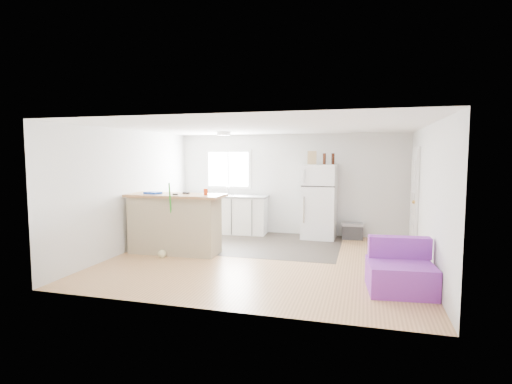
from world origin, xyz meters
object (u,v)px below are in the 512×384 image
(cooler, at_px, (352,231))
(bottle_right, at_px, (333,159))
(cleaner_jug, at_px, (202,250))
(bottle_left, at_px, (324,159))
(red_cup, at_px, (206,192))
(cardboard_box, at_px, (312,158))
(peninsula, at_px, (175,223))
(kitchen_cabinets, at_px, (226,214))
(mop, at_px, (164,245))
(purple_seat, at_px, (400,272))
(refrigerator, at_px, (319,202))
(blue_tray, at_px, (153,193))

(cooler, xyz_separation_m, bottle_right, (-0.45, -0.11, 1.63))
(cleaner_jug, bearing_deg, bottle_left, 31.58)
(bottle_left, xyz_separation_m, bottle_right, (0.18, 0.06, 0.00))
(red_cup, bearing_deg, cardboard_box, 50.22)
(cleaner_jug, bearing_deg, peninsula, 149.31)
(kitchen_cabinets, height_order, mop, mop)
(bottle_left, relative_size, bottle_right, 1.00)
(kitchen_cabinets, xyz_separation_m, cardboard_box, (2.11, -0.08, 1.37))
(purple_seat, relative_size, cardboard_box, 3.17)
(mop, bearing_deg, kitchen_cabinets, 64.90)
(cleaner_jug, bearing_deg, refrigerator, 33.90)
(peninsula, bearing_deg, red_cup, -0.37)
(mop, bearing_deg, purple_seat, -28.86)
(kitchen_cabinets, distance_m, purple_seat, 5.03)
(bottle_right, bearing_deg, mop, -139.27)
(blue_tray, xyz_separation_m, bottle_left, (3.09, 2.11, 0.65))
(cleaner_jug, xyz_separation_m, mop, (-0.68, -0.20, 0.10))
(refrigerator, height_order, red_cup, refrigerator)
(blue_tray, distance_m, bottle_right, 3.98)
(blue_tray, height_order, bottle_left, bottle_left)
(peninsula, height_order, bottle_right, bottle_right)
(peninsula, relative_size, blue_tray, 6.32)
(cleaner_jug, bearing_deg, cooler, 25.88)
(refrigerator, bearing_deg, purple_seat, -62.92)
(cooler, relative_size, cardboard_box, 1.67)
(blue_tray, bearing_deg, kitchen_cabinets, 72.57)
(red_cup, relative_size, blue_tray, 0.40)
(kitchen_cabinets, relative_size, purple_seat, 2.22)
(cooler, bearing_deg, peninsula, -149.73)
(refrigerator, bearing_deg, cleaner_jug, -127.60)
(bottle_left, bearing_deg, peninsula, -142.24)
(kitchen_cabinets, distance_m, blue_tray, 2.44)
(cooler, xyz_separation_m, purple_seat, (0.76, -3.37, 0.08))
(kitchen_cabinets, xyz_separation_m, red_cup, (0.38, -2.16, 0.74))
(purple_seat, xyz_separation_m, mop, (-4.09, 0.77, -0.03))
(cooler, bearing_deg, blue_tray, -152.27)
(kitchen_cabinets, bearing_deg, cooler, -1.60)
(purple_seat, distance_m, bottle_right, 3.80)
(kitchen_cabinets, height_order, peninsula, kitchen_cabinets)
(cleaner_jug, height_order, bottle_right, bottle_right)
(purple_seat, bearing_deg, blue_tray, 160.74)
(mop, relative_size, red_cup, 11.79)
(purple_seat, bearing_deg, refrigerator, 109.01)
(blue_tray, bearing_deg, mop, -38.09)
(purple_seat, bearing_deg, bottle_right, 104.71)
(blue_tray, bearing_deg, peninsula, 7.61)
(cardboard_box, bearing_deg, cooler, 8.71)
(red_cup, xyz_separation_m, blue_tray, (-1.07, -0.07, -0.04))
(kitchen_cabinets, distance_m, peninsula, 2.19)
(cooler, height_order, bottle_left, bottle_left)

